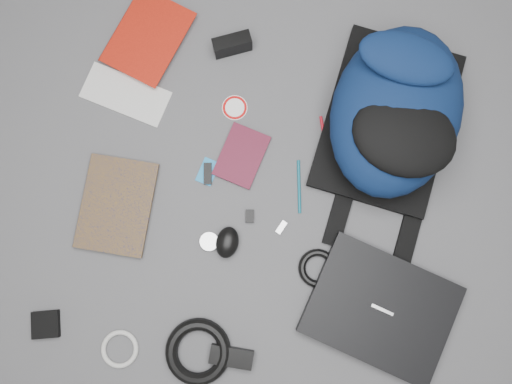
# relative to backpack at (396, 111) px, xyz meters

# --- Properties ---
(ground) EXTENTS (4.00, 4.00, 0.00)m
(ground) POSITION_rel_backpack_xyz_m (-0.34, -0.26, -0.11)
(ground) COLOR #4F4F51
(ground) RESTS_ON ground
(backpack) EXTENTS (0.44, 0.58, 0.22)m
(backpack) POSITION_rel_backpack_xyz_m (0.00, 0.00, 0.00)
(backpack) COLOR #081533
(backpack) RESTS_ON ground
(laptop) EXTENTS (0.44, 0.38, 0.04)m
(laptop) POSITION_rel_backpack_xyz_m (0.05, -0.53, -0.09)
(laptop) COLOR black
(laptop) RESTS_ON ground
(textbook_red) EXTENTS (0.26, 0.30, 0.03)m
(textbook_red) POSITION_rel_backpack_xyz_m (-0.81, 0.17, -0.10)
(textbook_red) COLOR #961308
(textbook_red) RESTS_ON ground
(comic_book) EXTENTS (0.20, 0.27, 0.02)m
(comic_book) POSITION_rel_backpack_xyz_m (-0.82, -0.36, -0.10)
(comic_book) COLOR #9B6D0B
(comic_book) RESTS_ON ground
(envelope) EXTENTS (0.27, 0.17, 0.00)m
(envelope) POSITION_rel_backpack_xyz_m (-0.76, -0.04, -0.11)
(envelope) COLOR silver
(envelope) RESTS_ON ground
(dvd_case) EXTENTS (0.15, 0.19, 0.01)m
(dvd_case) POSITION_rel_backpack_xyz_m (-0.39, -0.16, -0.10)
(dvd_case) COLOR #400C1B
(dvd_case) RESTS_ON ground
(compact_camera) EXTENTS (0.12, 0.08, 0.06)m
(compact_camera) POSITION_rel_backpack_xyz_m (-0.47, 0.15, -0.08)
(compact_camera) COLOR black
(compact_camera) RESTS_ON ground
(sticker_disc) EXTENTS (0.09, 0.09, 0.00)m
(sticker_disc) POSITION_rel_backpack_xyz_m (-0.44, -0.03, -0.11)
(sticker_disc) COLOR white
(sticker_disc) RESTS_ON ground
(pen_teal) EXTENTS (0.03, 0.15, 0.01)m
(pen_teal) POSITION_rel_backpack_xyz_m (-0.22, -0.23, -0.11)
(pen_teal) COLOR #0B5468
(pen_teal) RESTS_ON ground
(pen_red) EXTENTS (0.05, 0.15, 0.01)m
(pen_red) POSITION_rel_backpack_xyz_m (-0.17, -0.09, -0.11)
(pen_red) COLOR #AB0D1A
(pen_red) RESTS_ON ground
(id_badge) EXTENTS (0.06, 0.08, 0.00)m
(id_badge) POSITION_rel_backpack_xyz_m (-0.48, -0.22, -0.11)
(id_badge) COLOR #1875B4
(id_badge) RESTS_ON ground
(usb_black) EXTENTS (0.03, 0.06, 0.01)m
(usb_black) POSITION_rel_backpack_xyz_m (-0.48, -0.23, -0.11)
(usb_black) COLOR black
(usb_black) RESTS_ON ground
(usb_silver) EXTENTS (0.03, 0.04, 0.01)m
(usb_silver) POSITION_rel_backpack_xyz_m (-0.25, -0.35, -0.11)
(usb_silver) COLOR #ADADAF
(usb_silver) RESTS_ON ground
(key_fob) EXTENTS (0.03, 0.04, 0.01)m
(key_fob) POSITION_rel_backpack_xyz_m (-0.34, -0.33, -0.11)
(key_fob) COLOR black
(key_fob) RESTS_ON ground
(mouse) EXTENTS (0.07, 0.09, 0.05)m
(mouse) POSITION_rel_backpack_xyz_m (-0.39, -0.41, -0.09)
(mouse) COLOR black
(mouse) RESTS_ON ground
(headphone_left) EXTENTS (0.06, 0.06, 0.01)m
(headphone_left) POSITION_rel_backpack_xyz_m (-0.65, -0.44, -0.10)
(headphone_left) COLOR #A6A5A7
(headphone_left) RESTS_ON ground
(headphone_right) EXTENTS (0.07, 0.07, 0.01)m
(headphone_right) POSITION_rel_backpack_xyz_m (-0.45, -0.42, -0.10)
(headphone_right) COLOR #B8B8BA
(headphone_right) RESTS_ON ground
(cable_coil) EXTENTS (0.14, 0.14, 0.02)m
(cable_coil) POSITION_rel_backpack_xyz_m (-0.14, -0.44, -0.10)
(cable_coil) COLOR black
(cable_coil) RESTS_ON ground
(power_brick) EXTENTS (0.12, 0.05, 0.03)m
(power_brick) POSITION_rel_backpack_xyz_m (-0.33, -0.71, -0.10)
(power_brick) COLOR black
(power_brick) RESTS_ON ground
(power_cord_coil) EXTENTS (0.24, 0.24, 0.03)m
(power_cord_coil) POSITION_rel_backpack_xyz_m (-0.43, -0.71, -0.09)
(power_cord_coil) COLOR black
(power_cord_coil) RESTS_ON ground
(pouch) EXTENTS (0.09, 0.09, 0.02)m
(pouch) POSITION_rel_backpack_xyz_m (-0.85, -0.71, -0.10)
(pouch) COLOR black
(pouch) RESTS_ON ground
(white_cable_coil) EXTENTS (0.13, 0.13, 0.01)m
(white_cable_coil) POSITION_rel_backpack_xyz_m (-0.64, -0.74, -0.10)
(white_cable_coil) COLOR beige
(white_cable_coil) RESTS_ON ground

